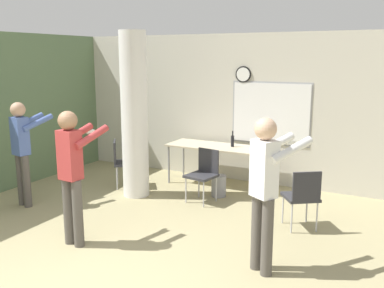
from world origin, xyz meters
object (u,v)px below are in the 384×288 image
folding_table (218,148)px  bottle_on_table (232,141)px  chair_table_front (204,171)px  chair_mid_room (302,195)px  chair_near_pillar (123,160)px  person_playing_side (266,183)px  person_playing_front (72,167)px  person_watching_back (22,146)px

folding_table → bottle_on_table: bearing=11.2°
chair_table_front → chair_mid_room: bearing=-14.9°
chair_near_pillar → chair_table_front: bearing=-0.9°
folding_table → chair_near_pillar: (-1.51, -0.91, -0.19)m
chair_near_pillar → person_playing_side: (3.30, -1.87, 0.52)m
chair_mid_room → person_playing_front: person_playing_front is taller
person_watching_back → bottle_on_table: bearing=44.0°
folding_table → person_watching_back: person_watching_back is taller
person_playing_side → person_watching_back: (-4.10, 0.34, -0.04)m
person_playing_front → chair_mid_room: bearing=36.0°
person_playing_front → chair_near_pillar: bearing=112.1°
folding_table → person_playing_front: size_ratio=1.09×
chair_near_pillar → person_playing_front: size_ratio=0.50×
chair_near_pillar → person_watching_back: (-0.80, -1.53, 0.48)m
chair_near_pillar → person_playing_side: size_ratio=0.50×
bottle_on_table → chair_mid_room: bearing=-41.6°
bottle_on_table → folding_table: bearing=-168.8°
chair_near_pillar → person_watching_back: person_watching_back is taller
bottle_on_table → chair_mid_room: bottle_on_table is taller
chair_near_pillar → person_watching_back: 1.80m
folding_table → chair_table_front: (0.16, -0.93, -0.19)m
bottle_on_table → person_playing_front: 3.36m
person_watching_back → chair_mid_room: bearing=13.9°
chair_table_front → person_playing_front: 2.43m
chair_mid_room → person_playing_front: 3.10m
person_playing_side → person_watching_back: 4.12m
folding_table → person_playing_front: (-0.58, -3.19, 0.32)m
bottle_on_table → person_playing_side: 3.22m
chair_mid_room → person_watching_back: 4.36m
chair_table_front → person_watching_back: bearing=-148.7°
bottle_on_table → chair_near_pillar: bottle_on_table is taller
chair_table_front → person_playing_front: size_ratio=0.50×
chair_mid_room → person_playing_side: 1.48m
chair_table_front → person_watching_back: 2.94m
folding_table → chair_table_front: chair_table_front is taller
chair_mid_room → person_watching_back: bearing=-166.1°
bottle_on_table → person_watching_back: 3.59m
bottle_on_table → person_playing_side: size_ratio=0.17×
person_playing_side → person_watching_back: bearing=175.3°
chair_mid_room → person_playing_side: (-0.11, -1.38, 0.52)m
chair_mid_room → bottle_on_table: bearing=138.4°
bottle_on_table → person_playing_front: person_playing_front is taller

